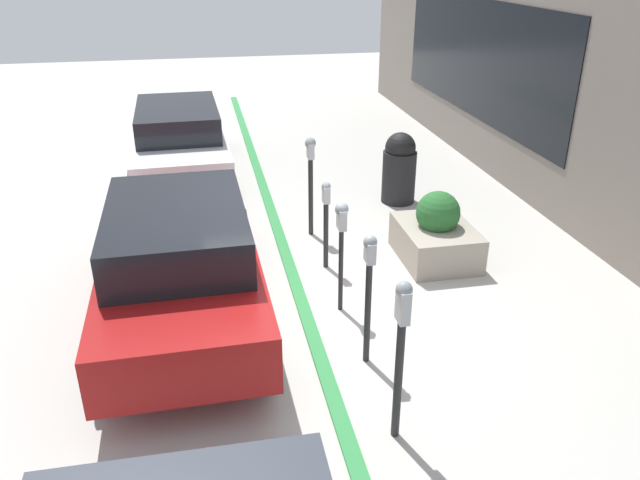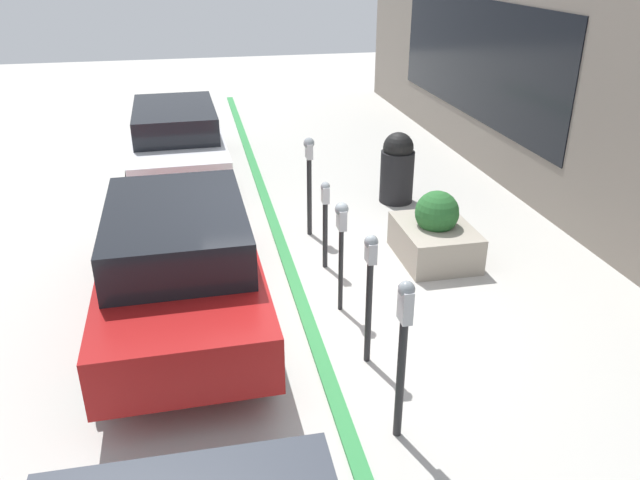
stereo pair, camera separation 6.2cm
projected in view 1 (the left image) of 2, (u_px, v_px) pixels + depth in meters
The scene contains 11 objects.
ground_plane at pixel (311, 311), 7.76m from camera, with size 40.00×40.00×0.00m, color beige.
curb_strip at pixel (304, 310), 7.74m from camera, with size 24.50×0.16×0.04m.
parking_meter_nearest at pixel (401, 339), 5.34m from camera, with size 0.17×0.15×1.62m.
parking_meter_second at pixel (369, 279), 6.40m from camera, with size 0.17×0.14×1.51m.
parking_meter_middle at pixel (341, 232), 7.34m from camera, with size 0.19×0.16×1.43m.
parking_meter_fourth at pixel (326, 213), 8.48m from camera, with size 0.15×0.13×1.27m.
parking_meter_farthest at pixel (311, 170), 9.38m from camera, with size 0.19×0.16×1.56m.
planter_box at pixel (436, 235), 8.89m from camera, with size 1.29×1.00×1.03m.
parked_car_middle at pixel (180, 257), 7.33m from camera, with size 4.49×1.81×1.49m.
parked_car_rear at pixel (180, 137), 12.18m from camera, with size 4.75×1.82×1.38m.
trash_bin at pixel (399, 168), 10.83m from camera, with size 0.59×0.59×1.25m.
Camera 1 is at (-6.54, 1.18, 4.11)m, focal length 35.00 mm.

